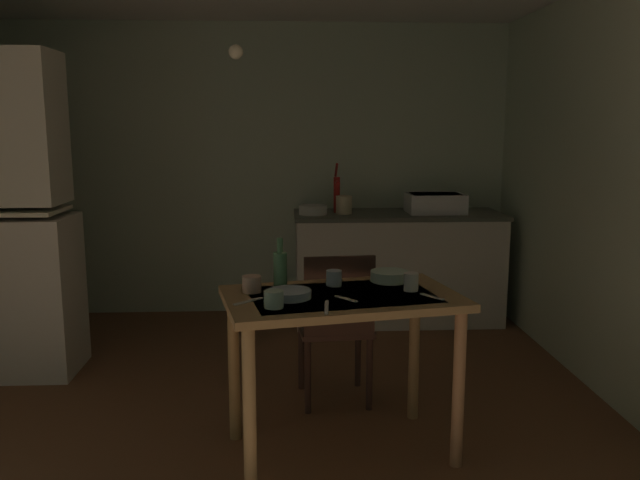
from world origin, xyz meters
name	(u,v)px	position (x,y,z in m)	size (l,w,h in m)	color
ground_plane	(250,398)	(0.00, 0.00, 0.00)	(5.03, 5.03, 0.00)	brown
wall_back	(260,171)	(0.00, 1.87, 1.18)	(4.13, 0.10, 2.36)	#B5C8B2
wall_right	(616,192)	(2.07, 0.00, 1.18)	(0.10, 3.75, 2.36)	beige
counter_cabinet	(397,267)	(1.09, 1.50, 0.44)	(1.63, 0.64, 0.87)	silver
sink_basin	(435,203)	(1.39, 1.50, 0.95)	(0.44, 0.34, 0.15)	white
hand_pump	(337,191)	(0.61, 1.55, 1.04)	(0.05, 0.27, 0.39)	#B21E19
mixing_bowl_counter	(313,210)	(0.42, 1.45, 0.90)	(0.22, 0.22, 0.07)	white
stoneware_crock	(344,205)	(0.66, 1.47, 0.94)	(0.13, 0.13, 0.14)	beige
dining_table	(342,320)	(0.47, -0.65, 0.66)	(1.18, 0.84, 0.78)	#96764A
chair_far_side	(336,324)	(0.49, -0.10, 0.47)	(0.43, 0.43, 0.87)	#38231C
serving_bowl_wide	(389,276)	(0.73, -0.40, 0.80)	(0.19, 0.19, 0.05)	#ADD1C1
soup_bowl_small	(289,294)	(0.23, -0.70, 0.80)	(0.20, 0.20, 0.04)	#9EB2C6
mug_tall	(411,282)	(0.80, -0.60, 0.82)	(0.07, 0.07, 0.09)	white
teacup_cream	(252,284)	(0.05, -0.58, 0.82)	(0.09, 0.09, 0.08)	tan
mug_dark	(334,278)	(0.45, -0.48, 0.81)	(0.08, 0.08, 0.08)	#9EB2C6
teacup_mint	(274,299)	(0.16, -0.86, 0.81)	(0.08, 0.08, 0.07)	#ADD1C1
glass_bottle	(280,269)	(0.19, -0.54, 0.88)	(0.06, 0.06, 0.25)	#4C7F56
table_knife	(327,307)	(0.39, -0.88, 0.78)	(0.21, 0.02, 0.01)	silver
teaspoon_near_bowl	(248,301)	(0.04, -0.76, 0.78)	(0.16, 0.02, 0.01)	beige
teaspoon_by_cup	(432,297)	(0.88, -0.72, 0.78)	(0.14, 0.02, 0.01)	beige
serving_spoon	(346,299)	(0.48, -0.74, 0.78)	(0.14, 0.02, 0.01)	beige
pendant_bulb	(236,52)	(-0.05, 0.11, 1.94)	(0.08, 0.08, 0.08)	#F9EFCC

